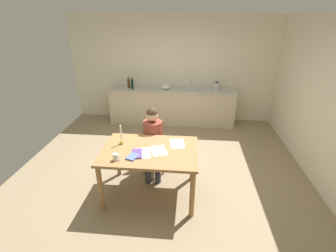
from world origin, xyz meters
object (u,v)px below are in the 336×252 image
Objects in this scene: coffee_mug at (116,157)px; bottle_oil at (129,83)px; wine_glass_near_sink at (175,83)px; dining_table at (150,156)px; book_cookery at (132,157)px; candlestick at (121,139)px; mixing_bowl at (166,87)px; bottle_vinegar at (132,84)px; book_magazine at (137,154)px; sink_unit at (191,88)px; stovetop_kettle at (217,86)px; chair_at_table at (153,143)px; person_seated at (153,138)px; wine_glass_by_kettle at (171,83)px.

coffee_mug is 3.14m from bottle_oil.
dining_table is at bearing -93.20° from wine_glass_near_sink.
book_cookery is at bearing -75.42° from bottle_oil.
candlestick is 2.66m from mixing_bowl.
coffee_mug is at bearing -81.12° from bottle_vinegar.
book_magazine is 3.04m from sink_unit.
mixing_bowl is (0.93, -0.01, -0.07)m from bottle_oil.
wine_glass_near_sink reaches higher than coffee_mug.
wine_glass_near_sink is at bearing 12.69° from bottle_vinegar.
dining_table is at bearing -112.94° from stovetop_kettle.
wine_glass_near_sink is at bearing 77.67° from candlestick.
chair_at_table is at bearing 56.44° from candlestick.
bottle_oil is (-0.57, 3.08, 0.19)m from coffee_mug.
candlestick is 0.41m from book_magazine.
book_cookery is 3.00m from mixing_bowl.
candlestick is 0.84× the size of sink_unit.
stovetop_kettle is (2.07, 0.09, -0.02)m from bottle_vinegar.
chair_at_table is 2.30m from bottle_oil.
bottle_vinegar is (-1.45, -0.09, 0.10)m from sink_unit.
person_seated reaches higher than wine_glass_by_kettle.
sink_unit is (0.72, 2.95, 0.13)m from book_magazine.
bottle_oil reaches higher than mixing_bowl.
candlestick is at bearing -100.47° from wine_glass_by_kettle.
dining_table is 0.51m from candlestick.
person_seated is 5.55× the size of mixing_bowl.
book_magazine is at bearing -75.78° from bottle_vinegar.
book_cookery is (-0.14, -0.95, 0.31)m from chair_at_table.
dining_table is 4.57× the size of candlestick.
candlestick reaches higher than wine_glass_by_kettle.
wine_glass_by_kettle is at bearing 172.35° from stovetop_kettle.
book_cookery is at bearing -55.65° from candlestick.
mixing_bowl is (-0.62, -0.05, 0.03)m from sink_unit.
mixing_bowl is at bearing 106.86° from book_cookery.
book_magazine is at bearing -92.06° from mixing_bowl.
dining_table is 6.30× the size of stovetop_kettle.
coffee_mug is 3.32m from wine_glass_near_sink.
bottle_vinegar is 1.30× the size of mixing_bowl.
chair_at_table is 5.66× the size of wine_glass_near_sink.
mixing_bowl is at bearing -175.76° from sink_unit.
chair_at_table is at bearing 73.05° from book_magazine.
bottle_vinegar is (-0.83, 2.14, 0.34)m from person_seated.
bottle_oil reaches higher than coffee_mug.
mixing_bowl is (0.35, 3.07, 0.12)m from coffee_mug.
candlestick is 0.45m from book_cookery.
mixing_bowl is at bearing 81.36° from candlestick.
bottle_oil reaches higher than stovetop_kettle.
book_magazine is 3.03m from bottle_oil.
bottle_oil is at bearing 113.06° from person_seated.
chair_at_table is 3.96× the size of stovetop_kettle.
wine_glass_by_kettle is at bearing 79.53° from candlestick.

